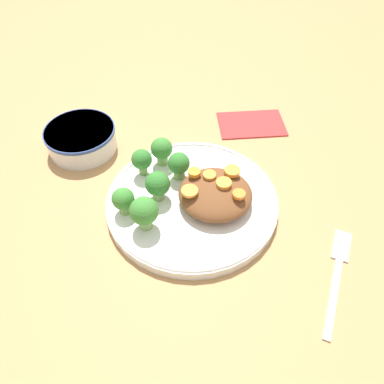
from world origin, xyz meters
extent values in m
plane|color=tan|center=(0.00, 0.00, 0.00)|extent=(4.00, 4.00, 0.00)
cylinder|color=white|center=(0.00, 0.00, 0.01)|extent=(0.27, 0.27, 0.02)
torus|color=white|center=(0.00, 0.00, 0.02)|extent=(0.27, 0.27, 0.01)
cylinder|color=silver|center=(0.23, -0.10, 0.02)|extent=(0.12, 0.12, 0.04)
cylinder|color=#2D478C|center=(0.23, -0.10, 0.04)|extent=(0.13, 0.13, 0.01)
cylinder|color=white|center=(0.23, -0.10, 0.03)|extent=(0.10, 0.10, 0.01)
ellipsoid|color=brown|center=(-0.04, 0.00, 0.03)|extent=(0.12, 0.11, 0.04)
cylinder|color=#759E51|center=(0.09, -0.04, 0.03)|extent=(0.01, 0.01, 0.02)
sphere|color=#337A2D|center=(0.09, -0.04, 0.05)|extent=(0.03, 0.03, 0.03)
cylinder|color=#7FA85B|center=(0.07, -0.07, 0.03)|extent=(0.02, 0.02, 0.02)
sphere|color=#3D8433|center=(0.07, -0.07, 0.05)|extent=(0.04, 0.04, 0.04)
cylinder|color=#759E51|center=(0.03, -0.04, 0.03)|extent=(0.02, 0.02, 0.02)
sphere|color=#337A2D|center=(0.03, -0.04, 0.05)|extent=(0.04, 0.04, 0.04)
cylinder|color=#7FA85B|center=(0.06, 0.07, 0.03)|extent=(0.02, 0.02, 0.02)
sphere|color=#3D8433|center=(0.06, 0.07, 0.05)|extent=(0.04, 0.04, 0.04)
cylinder|color=#759E51|center=(0.10, 0.04, 0.03)|extent=(0.02, 0.02, 0.02)
sphere|color=#3D8433|center=(0.10, 0.04, 0.05)|extent=(0.03, 0.03, 0.03)
cylinder|color=#7FA85B|center=(0.05, 0.01, 0.03)|extent=(0.02, 0.02, 0.02)
sphere|color=#337A2D|center=(0.05, 0.01, 0.05)|extent=(0.04, 0.04, 0.04)
cylinder|color=orange|center=(0.00, -0.02, 0.06)|extent=(0.02, 0.02, 0.01)
cylinder|color=orange|center=(0.00, 0.02, 0.05)|extent=(0.03, 0.03, 0.00)
cylinder|color=orange|center=(-0.05, -0.01, 0.06)|extent=(0.02, 0.02, 0.01)
cylinder|color=orange|center=(-0.07, 0.01, 0.06)|extent=(0.02, 0.02, 0.01)
cylinder|color=orange|center=(-0.02, -0.02, 0.05)|extent=(0.02, 0.02, 0.00)
cylinder|color=orange|center=(-0.06, -0.03, 0.06)|extent=(0.02, 0.02, 0.01)
cube|color=silver|center=(-0.22, 0.13, 0.00)|extent=(0.03, 0.12, 0.01)
cube|color=silver|center=(-0.23, 0.04, 0.00)|extent=(0.03, 0.06, 0.01)
cube|color=#B73333|center=(-0.08, -0.23, 0.00)|extent=(0.15, 0.12, 0.01)
camera|label=1|loc=(-0.07, 0.39, 0.47)|focal=35.00mm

